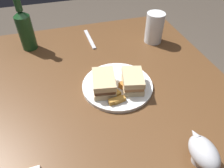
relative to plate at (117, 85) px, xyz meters
name	(u,v)px	position (x,y,z in m)	size (l,w,h in m)	color
dining_table	(108,151)	(-0.02, 0.05, -0.40)	(1.10, 0.96, 0.78)	brown
plate	(117,85)	(0.00, 0.00, 0.00)	(0.26, 0.26, 0.01)	white
sandwich_half_left	(104,83)	(-0.01, 0.05, 0.04)	(0.13, 0.09, 0.06)	#CCB284
sandwich_half_right	(133,81)	(-0.03, -0.05, 0.03)	(0.12, 0.09, 0.06)	#CCB284
potato_wedge_front	(127,87)	(-0.03, -0.03, 0.02)	(0.05, 0.02, 0.02)	#AD702D
potato_wedge_middle	(130,88)	(-0.04, -0.03, 0.01)	(0.04, 0.02, 0.01)	gold
potato_wedge_back	(116,100)	(-0.09, 0.03, 0.01)	(0.05, 0.02, 0.02)	#B77F33
potato_wedge_left_edge	(119,100)	(-0.09, 0.02, 0.01)	(0.04, 0.02, 0.01)	#B77F33
potato_wedge_right_edge	(114,92)	(-0.05, 0.03, 0.02)	(0.05, 0.02, 0.02)	gold
potato_wedge_stray	(125,87)	(-0.03, -0.02, 0.02)	(0.05, 0.02, 0.02)	#AD702D
pint_glass	(154,30)	(0.26, -0.26, 0.05)	(0.08, 0.08, 0.14)	white
gravy_boat	(203,152)	(-0.34, -0.12, 0.04)	(0.12, 0.07, 0.07)	#B7B7BC
cider_bottle	(25,29)	(0.37, 0.31, 0.09)	(0.07, 0.07, 0.25)	#19421E
fork	(90,39)	(0.36, 0.03, 0.00)	(0.18, 0.02, 0.01)	silver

